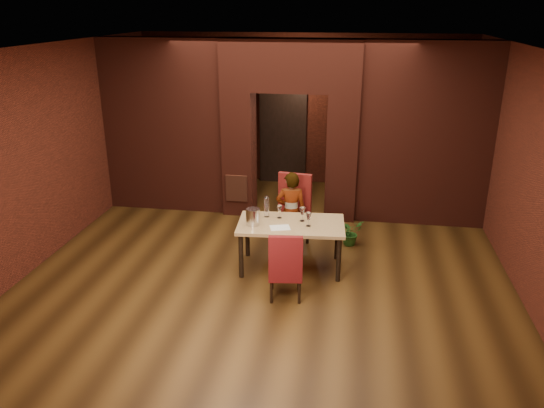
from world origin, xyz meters
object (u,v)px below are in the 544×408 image
Objects in this scene: potted_plant at (350,232)px; chair_far at (291,213)px; dining_table at (291,246)px; person_seated at (291,212)px; wine_glass_a at (279,212)px; water_bottle at (267,206)px; wine_glass_c at (309,219)px; wine_glass_b at (302,214)px; wine_bucket at (253,217)px; chair_near at (286,264)px.

chair_far is at bearing -164.65° from potted_plant.
dining_table is 1.18× the size of person_seated.
wine_glass_a is 0.21m from water_bottle.
person_seated is at bearing 116.13° from wine_glass_c.
chair_far reaches higher than wine_glass_b.
wine_bucket is (-0.34, -0.32, 0.03)m from wine_glass_a.
dining_table is 0.76m from chair_far.
wine_glass_b reaches higher than potted_plant.
wine_glass_a is 1.47m from potted_plant.
wine_glass_b is 1.03× the size of wine_glass_c.
chair_far is 1.57m from chair_near.
dining_table is 1.60× the size of chair_near.
wine_glass_b is (0.24, -0.61, 0.24)m from chair_far.
person_seated is 0.50m from wine_glass_a.
wine_bucket is (-0.46, -0.78, 0.19)m from person_seated.
person_seated reaches higher than wine_bucket.
chair_near is 2.25× the size of potted_plant.
chair_far is 0.89m from wine_glass_c.
dining_table is 7.50× the size of wine_glass_c.
dining_table is 1.30× the size of chair_far.
dining_table is at bearing 15.50° from wine_bucket.
chair_near is at bearing 86.76° from person_seated.
water_bottle is (-0.55, 0.09, 0.06)m from wine_glass_b.
chair_far is 0.67m from water_bottle.
wine_glass_c is 0.84× the size of wine_bucket.
person_seated reaches higher than dining_table.
wine_glass_b is at bearing 106.27° from person_seated.
chair_far reaches higher than potted_plant.
chair_far reaches higher than chair_near.
chair_near is 1.49m from person_seated.
wine_bucket is at bearing 51.75° from person_seated.
chair_near is 0.88m from wine_glass_c.
potted_plant is (0.96, 0.26, -0.38)m from chair_far.
chair_near is 0.97m from wine_bucket.
chair_far is at bearing -91.22° from person_seated.
water_bottle is (-0.20, 0.02, 0.07)m from wine_glass_a.
chair_near is at bearing -77.02° from wine_glass_a.
wine_glass_b is (0.35, -0.07, 0.01)m from wine_glass_a.
chair_far is at bearing 93.03° from dining_table.
wine_glass_a is at bearing 67.71° from person_seated.
water_bottle is at bearing -112.06° from chair_far.
potted_plant is at bearing 60.03° from wine_glass_c.
water_bottle is at bearing 67.78° from wine_bucket.
dining_table is at bearing -74.28° from chair_far.
wine_glass_b is 0.50× the size of potted_plant.
wine_glass_a is at bearing -6.48° from water_bottle.
chair_far is 5.77× the size of wine_glass_c.
wine_bucket reaches higher than wine_glass_c.
person_seated is 0.59m from water_bottle.
wine_glass_a is at bearing -92.78° from chair_far.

